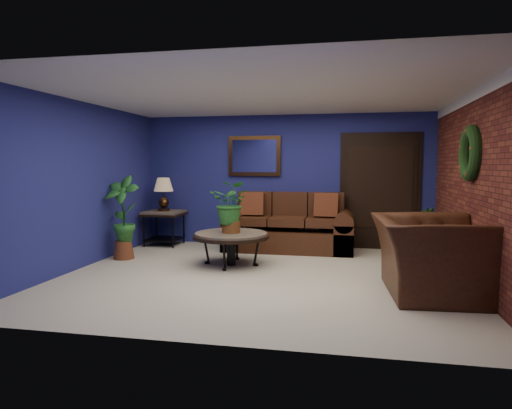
% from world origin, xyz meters
% --- Properties ---
extents(floor, '(5.50, 5.50, 0.00)m').
position_xyz_m(floor, '(0.00, 0.00, 0.00)').
color(floor, beige).
rests_on(floor, ground).
extents(wall_back, '(5.50, 0.04, 2.50)m').
position_xyz_m(wall_back, '(0.00, 2.50, 1.25)').
color(wall_back, navy).
rests_on(wall_back, ground).
extents(wall_left, '(0.04, 5.00, 2.50)m').
position_xyz_m(wall_left, '(-2.75, 0.00, 1.25)').
color(wall_left, navy).
rests_on(wall_left, ground).
extents(wall_right_brick, '(0.04, 5.00, 2.50)m').
position_xyz_m(wall_right_brick, '(2.75, 0.00, 1.25)').
color(wall_right_brick, maroon).
rests_on(wall_right_brick, ground).
extents(ceiling, '(5.50, 5.00, 0.02)m').
position_xyz_m(ceiling, '(0.00, 0.00, 2.50)').
color(ceiling, silver).
rests_on(ceiling, wall_back).
extents(crown_molding, '(0.03, 5.00, 0.14)m').
position_xyz_m(crown_molding, '(2.72, 0.00, 2.43)').
color(crown_molding, white).
rests_on(crown_molding, wall_right_brick).
extents(wall_mirror, '(1.02, 0.06, 0.77)m').
position_xyz_m(wall_mirror, '(-0.60, 2.46, 1.72)').
color(wall_mirror, '#422814').
rests_on(wall_mirror, wall_back).
extents(closet_door, '(1.44, 0.06, 2.18)m').
position_xyz_m(closet_door, '(1.75, 2.47, 1.05)').
color(closet_door, black).
rests_on(closet_door, wall_back).
extents(wreath, '(0.16, 0.72, 0.72)m').
position_xyz_m(wreath, '(2.69, 0.05, 1.70)').
color(wreath, black).
rests_on(wreath, wall_right_brick).
extents(sofa, '(2.32, 1.00, 1.04)m').
position_xyz_m(sofa, '(0.13, 2.09, 0.34)').
color(sofa, '#452313').
rests_on(sofa, ground).
extents(coffee_table, '(1.18, 1.18, 0.51)m').
position_xyz_m(coffee_table, '(-0.58, 0.59, 0.45)').
color(coffee_table, '#524C47').
rests_on(coffee_table, ground).
extents(end_table, '(0.73, 0.73, 0.67)m').
position_xyz_m(end_table, '(-2.30, 2.05, 0.51)').
color(end_table, '#524C47').
rests_on(end_table, ground).
extents(table_lamp, '(0.37, 0.37, 0.61)m').
position_xyz_m(table_lamp, '(-2.30, 2.05, 1.07)').
color(table_lamp, '#422814').
rests_on(table_lamp, end_table).
extents(side_chair, '(0.41, 0.41, 0.89)m').
position_xyz_m(side_chair, '(0.52, 2.12, 0.50)').
color(side_chair, '#523317').
rests_on(side_chair, ground).
extents(armchair, '(1.34, 1.51, 0.93)m').
position_xyz_m(armchair, '(2.15, -0.51, 0.46)').
color(armchair, '#452313').
rests_on(armchair, ground).
extents(coffee_plant, '(0.63, 0.56, 0.80)m').
position_xyz_m(coffee_plant, '(-0.58, 0.59, 0.95)').
color(coffee_plant, brown).
rests_on(coffee_plant, coffee_table).
extents(floor_plant, '(0.41, 0.33, 0.88)m').
position_xyz_m(floor_plant, '(2.35, 1.43, 0.47)').
color(floor_plant, brown).
rests_on(floor_plant, ground).
extents(tall_plant, '(0.66, 0.51, 1.38)m').
position_xyz_m(tall_plant, '(-2.45, 0.70, 0.74)').
color(tall_plant, brown).
rests_on(tall_plant, ground).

